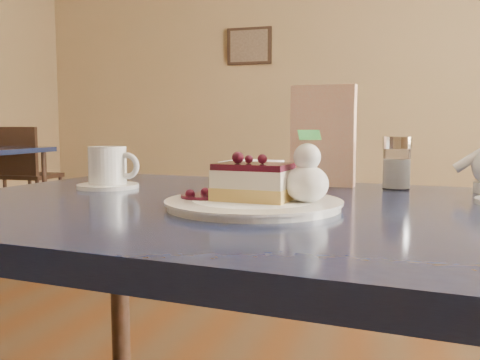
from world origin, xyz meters
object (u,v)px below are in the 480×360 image
(cheesecake_slice, at_px, (254,182))
(coffee_set, at_px, (109,170))
(main_table, at_px, (264,249))
(dessert_plate, at_px, (254,204))

(cheesecake_slice, relative_size, coffee_set, 0.91)
(main_table, relative_size, dessert_plate, 4.57)
(cheesecake_slice, bearing_deg, main_table, 90.00)
(main_table, height_order, dessert_plate, dessert_plate)
(dessert_plate, bearing_deg, main_table, 84.59)
(main_table, distance_m, dessert_plate, 0.09)
(main_table, xyz_separation_m, dessert_plate, (-0.00, -0.05, 0.08))
(main_table, bearing_deg, dessert_plate, -90.00)
(main_table, xyz_separation_m, cheesecake_slice, (-0.00, -0.05, 0.11))
(main_table, bearing_deg, cheesecake_slice, -90.00)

